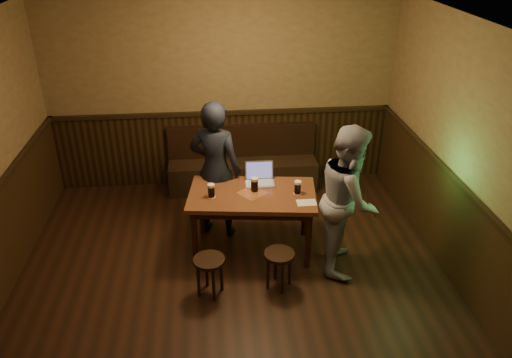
{
  "coord_description": "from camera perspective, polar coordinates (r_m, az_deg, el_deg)",
  "views": [
    {
      "loc": [
        -0.17,
        -3.96,
        3.68
      ],
      "look_at": [
        0.31,
        1.03,
        1.03
      ],
      "focal_mm": 35.0,
      "sensor_mm": 36.0,
      "label": 1
    }
  ],
  "objects": [
    {
      "name": "pub_table",
      "position": [
        5.92,
        -0.44,
        -2.49
      ],
      "size": [
        1.58,
        1.03,
        0.8
      ],
      "rotation": [
        0.0,
        0.0,
        -0.13
      ],
      "color": "#562918",
      "rests_on": "ground"
    },
    {
      "name": "pint_left",
      "position": [
        5.77,
        -5.14,
        -1.32
      ],
      "size": [
        0.11,
        0.11,
        0.17
      ],
      "color": "#AE3515",
      "rests_on": "pub_table"
    },
    {
      "name": "person_grey",
      "position": [
        5.69,
        10.57,
        -2.25
      ],
      "size": [
        0.85,
        0.98,
        1.75
      ],
      "primitive_type": "imported",
      "rotation": [
        0.0,
        0.0,
        1.33
      ],
      "color": "#929297",
      "rests_on": "ground"
    },
    {
      "name": "person_suit",
      "position": [
        6.2,
        -4.65,
        1.05
      ],
      "size": [
        0.77,
        0.64,
        1.79
      ],
      "primitive_type": "imported",
      "rotation": [
        0.0,
        0.0,
        2.77
      ],
      "color": "black",
      "rests_on": "ground"
    },
    {
      "name": "laptop",
      "position": [
        6.08,
        0.43,
        0.19
      ],
      "size": [
        0.35,
        0.28,
        0.24
      ],
      "rotation": [
        0.0,
        0.0,
        -0.01
      ],
      "color": "silver",
      "rests_on": "pub_table"
    },
    {
      "name": "menu",
      "position": [
        5.7,
        5.79,
        -2.7
      ],
      "size": [
        0.22,
        0.15,
        0.0
      ],
      "primitive_type": "cube",
      "rotation": [
        0.0,
        0.0,
        -0.01
      ],
      "color": "silver",
      "rests_on": "pub_table"
    },
    {
      "name": "pint_right",
      "position": [
        5.84,
        4.78,
        -0.96
      ],
      "size": [
        0.11,
        0.11,
        0.16
      ],
      "color": "#AE3515",
      "rests_on": "pub_table"
    },
    {
      "name": "pint_mid",
      "position": [
        5.86,
        -0.17,
        -0.65
      ],
      "size": [
        0.12,
        0.12,
        0.18
      ],
      "color": "#AE3515",
      "rests_on": "pub_table"
    },
    {
      "name": "room",
      "position": [
        4.86,
        -2.69,
        -2.85
      ],
      "size": [
        5.04,
        6.04,
        2.84
      ],
      "color": "black",
      "rests_on": "ground"
    },
    {
      "name": "bench",
      "position": [
        7.52,
        -1.52,
        1.21
      ],
      "size": [
        2.2,
        0.5,
        0.95
      ],
      "color": "black",
      "rests_on": "ground"
    },
    {
      "name": "stool_right",
      "position": [
        5.51,
        2.67,
        -9.2
      ],
      "size": [
        0.39,
        0.39,
        0.45
      ],
      "rotation": [
        0.0,
        0.0,
        0.18
      ],
      "color": "black",
      "rests_on": "ground"
    },
    {
      "name": "stool_left",
      "position": [
        5.43,
        -5.35,
        -9.86
      ],
      "size": [
        0.42,
        0.42,
        0.46
      ],
      "rotation": [
        0.0,
        0.0,
        0.28
      ],
      "color": "black",
      "rests_on": "ground"
    }
  ]
}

